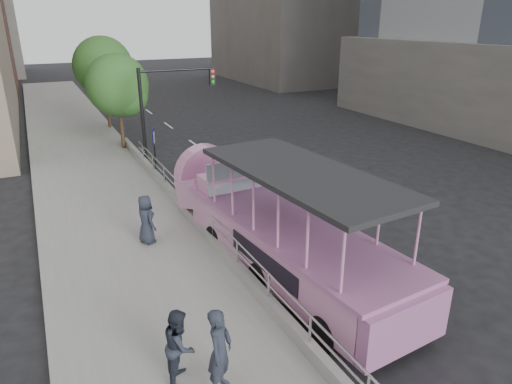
{
  "coord_description": "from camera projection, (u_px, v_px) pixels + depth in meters",
  "views": [
    {
      "loc": [
        -7.93,
        -11.02,
        7.5
      ],
      "look_at": [
        -1.31,
        2.45,
        1.77
      ],
      "focal_mm": 32.0,
      "sensor_mm": 36.0,
      "label": 1
    }
  ],
  "objects": [
    {
      "name": "ground",
      "position": [
        323.0,
        259.0,
        15.19
      ],
      "size": [
        160.0,
        160.0,
        0.0
      ],
      "primitive_type": "plane",
      "color": "black"
    },
    {
      "name": "sidewalk",
      "position": [
        98.0,
        187.0,
        21.15
      ],
      "size": [
        5.5,
        80.0,
        0.3
      ],
      "primitive_type": "cube",
      "color": "#9D9D98",
      "rests_on": "ground"
    },
    {
      "name": "kerb_wall",
      "position": [
        214.0,
        240.0,
        15.41
      ],
      "size": [
        0.24,
        30.0,
        0.36
      ],
      "primitive_type": "cube",
      "color": "#ADADA8",
      "rests_on": "sidewalk"
    },
    {
      "name": "guardrail",
      "position": [
        213.0,
        222.0,
        15.17
      ],
      "size": [
        0.07,
        22.0,
        0.71
      ],
      "color": "silver",
      "rests_on": "kerb_wall"
    },
    {
      "name": "duck_boat",
      "position": [
        272.0,
        226.0,
        14.45
      ],
      "size": [
        3.55,
        11.03,
        3.6
      ],
      "color": "black",
      "rests_on": "ground"
    },
    {
      "name": "car",
      "position": [
        272.0,
        160.0,
        23.06
      ],
      "size": [
        3.32,
        4.9,
        1.55
      ],
      "primitive_type": "imported",
      "rotation": [
        0.0,
        0.0,
        -0.36
      ],
      "color": "white",
      "rests_on": "ground"
    },
    {
      "name": "pedestrian_near",
      "position": [
        220.0,
        351.0,
        9.13
      ],
      "size": [
        0.81,
        0.83,
        1.92
      ],
      "primitive_type": "imported",
      "rotation": [
        0.0,
        0.0,
        0.82
      ],
      "color": "#272C39",
      "rests_on": "sidewalk"
    },
    {
      "name": "pedestrian_mid",
      "position": [
        180.0,
        345.0,
        9.47
      ],
      "size": [
        0.92,
        1.02,
        1.7
      ],
      "primitive_type": "imported",
      "rotation": [
        0.0,
        0.0,
        1.15
      ],
      "color": "#272C39",
      "rests_on": "sidewalk"
    },
    {
      "name": "pedestrian_far",
      "position": [
        146.0,
        219.0,
        15.37
      ],
      "size": [
        0.76,
        0.95,
        1.71
      ],
      "primitive_type": "imported",
      "rotation": [
        0.0,
        0.0,
        1.85
      ],
      "color": "#272C39",
      "rests_on": "sidewalk"
    },
    {
      "name": "parking_sign",
      "position": [
        154.0,
        149.0,
        21.73
      ],
      "size": [
        0.23,
        0.57,
        2.67
      ],
      "color": "black",
      "rests_on": "ground"
    },
    {
      "name": "traffic_signal",
      "position": [
        164.0,
        100.0,
        23.71
      ],
      "size": [
        4.2,
        0.32,
        5.2
      ],
      "color": "black",
      "rests_on": "ground"
    },
    {
      "name": "street_tree_near",
      "position": [
        120.0,
        88.0,
        25.81
      ],
      "size": [
        3.52,
        3.52,
        5.72
      ],
      "color": "#39291A",
      "rests_on": "ground"
    },
    {
      "name": "street_tree_far",
      "position": [
        105.0,
        69.0,
        30.75
      ],
      "size": [
        3.97,
        3.97,
        6.45
      ],
      "color": "#39291A",
      "rests_on": "ground"
    }
  ]
}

